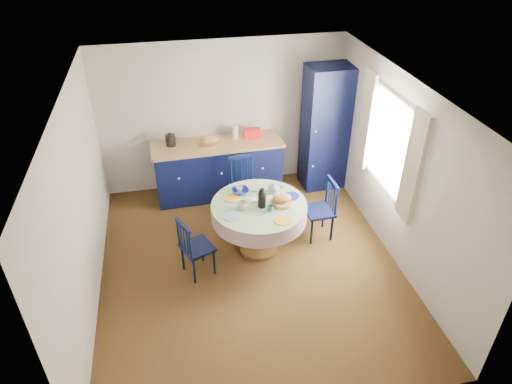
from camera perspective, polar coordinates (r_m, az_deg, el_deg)
floor at (r=6.39m, az=-0.76°, el=-9.08°), size 4.50×4.50×0.00m
ceiling at (r=5.06m, az=-0.97°, el=12.34°), size 4.50×4.50×0.00m
wall_back at (r=7.59m, az=-4.17°, el=9.43°), size 4.00×0.02×2.50m
wall_left at (r=5.67m, az=-21.12°, el=-1.91°), size 0.02×4.50×2.50m
wall_right at (r=6.26m, az=17.43°, el=2.39°), size 0.02×4.50×2.50m
window at (r=6.34m, az=16.26°, el=5.85°), size 0.10×1.74×1.45m
kitchen_counter at (r=7.61m, az=-4.71°, el=3.01°), size 2.13×0.72×1.18m
pantry_cabinet at (r=7.69m, az=8.75°, el=7.85°), size 0.75×0.56×2.11m
dining_table at (r=6.23m, az=0.46°, el=-2.45°), size 1.31×1.31×1.07m
chair_left at (r=6.04m, az=-7.70°, el=-6.82°), size 0.50×0.51×0.88m
chair_far at (r=7.12m, az=-1.42°, el=0.83°), size 0.49×0.47×0.96m
chair_right at (r=6.70m, az=8.19°, el=-2.11°), size 0.41×0.43×0.92m
mug_a at (r=6.05m, az=-1.73°, el=-1.67°), size 0.14×0.14×0.11m
mug_b at (r=6.01m, az=1.79°, el=-2.10°), size 0.09×0.09×0.08m
mug_c at (r=6.40m, az=2.44°, el=0.41°), size 0.11×0.11×0.09m
mug_d at (r=6.39m, az=-2.11°, el=0.32°), size 0.09×0.09×0.09m
cobalt_bowl at (r=6.38m, az=-1.97°, el=0.13°), size 0.23×0.23×0.06m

